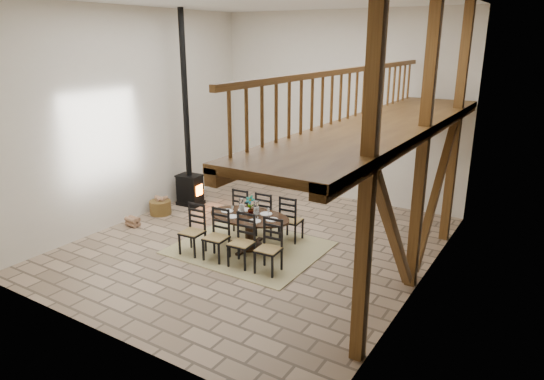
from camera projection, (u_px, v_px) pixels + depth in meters
The scene contains 7 objects.
ground at pixel (256, 244), 10.55m from camera, with size 8.00×8.00×0.00m, color tan.
room_shell at pixel (308, 109), 9.04m from camera, with size 7.02×8.02×5.01m.
rug at pixel (250, 248), 10.34m from camera, with size 3.00×2.50×0.02m, color tan.
dining_table at pixel (247, 233), 10.16m from camera, with size 2.25×2.12×1.16m.
wood_stove at pixel (189, 164), 12.74m from camera, with size 0.68×0.55×5.00m.
log_basket at pixel (160, 207), 12.30m from camera, with size 0.54×0.54×0.45m.
log_stack at pixel (133, 222), 11.53m from camera, with size 0.34×0.24×0.23m.
Camera 1 is at (5.44, -8.05, 4.28)m, focal length 32.00 mm.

